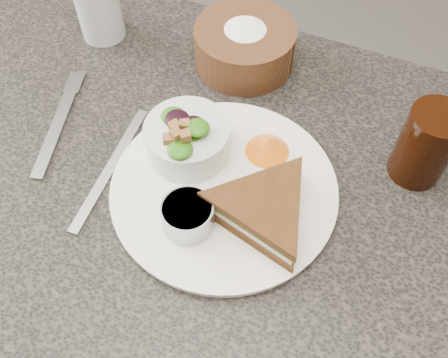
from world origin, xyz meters
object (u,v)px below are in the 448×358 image
bread_basket (245,40)px  cola_glass (428,142)px  dinner_plate (224,189)px  salad_bowl (187,135)px  dressing_ramekin (188,216)px  sandwich (264,210)px  water_glass (98,7)px  dining_table (202,292)px

bread_basket → cola_glass: size_ratio=1.27×
dinner_plate → salad_bowl: bearing=152.7°
cola_glass → dressing_ramekin: bearing=-139.6°
sandwich → salad_bowl: bearing=169.6°
cola_glass → water_glass: bearing=171.9°
dinner_plate → cola_glass: (0.22, 0.13, 0.05)m
salad_bowl → cola_glass: size_ratio=0.93×
dressing_ramekin → bread_basket: (-0.05, 0.30, 0.01)m
sandwich → bread_basket: size_ratio=1.04×
salad_bowl → bread_basket: size_ratio=0.73×
dinner_plate → water_glass: size_ratio=2.73×
dressing_ramekin → cola_glass: size_ratio=0.52×
cola_glass → water_glass: 0.53m
salad_bowl → dressing_ramekin: size_ratio=1.78×
sandwich → water_glass: bearing=161.8°
cola_glass → water_glass: cola_glass is taller
sandwich → bread_basket: 0.29m
dressing_ramekin → cola_glass: 0.31m
bread_basket → dressing_ramekin: bearing=-80.4°
dining_table → water_glass: bearing=140.7°
sandwich → bread_basket: bearing=130.8°
dinner_plate → bread_basket: 0.25m
sandwich → cola_glass: 0.22m
dinner_plate → dressing_ramekin: size_ratio=4.56×
salad_bowl → dressing_ramekin: salad_bowl is taller
water_glass → salad_bowl: bearing=-35.9°
sandwich → dressing_ramekin: 0.09m
dinner_plate → water_glass: 0.37m
dining_table → dinner_plate: (0.04, 0.01, 0.38)m
sandwich → water_glass: (-0.37, 0.23, 0.02)m
sandwich → cola_glass: (0.16, 0.16, 0.03)m
sandwich → salad_bowl: (-0.13, 0.06, 0.01)m
dinner_plate → bread_basket: bread_basket is taller
dinner_plate → salad_bowl: (-0.07, 0.03, 0.04)m
salad_bowl → dressing_ramekin: 0.11m
sandwich → dressing_ramekin: size_ratio=2.53×
salad_bowl → cola_glass: 0.30m
water_glass → sandwich: bearing=-32.2°
salad_bowl → dining_table: bearing=-60.3°
dining_table → cola_glass: 0.53m
dinner_plate → sandwich: 0.07m
dinner_plate → salad_bowl: salad_bowl is taller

